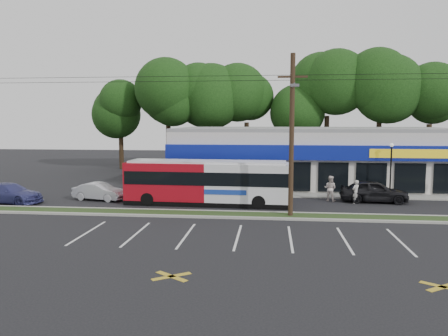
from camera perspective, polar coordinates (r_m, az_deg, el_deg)
ground at (r=26.69m, az=2.25°, el=-6.74°), size 120.00×120.00×0.00m
grass_strip at (r=27.65m, az=2.39°, el=-6.15°), size 40.00×1.60×0.12m
curb_south at (r=26.82m, az=2.27°, el=-6.52°), size 40.00×0.25×0.14m
curb_north at (r=28.48m, az=2.51°, el=-5.77°), size 40.00×0.25×0.14m
sidewalk at (r=35.60m, az=11.33°, el=-3.49°), size 32.00×2.20×0.10m
strip_mall at (r=42.16m, az=11.25°, el=1.58°), size 25.00×12.55×5.30m
utility_pole at (r=26.90m, az=8.49°, el=4.94°), size 50.00×2.77×10.00m
lamp_post at (r=36.11m, az=20.98°, el=0.55°), size 0.30×0.30×4.25m
tree_line at (r=52.05m, az=8.75°, el=8.84°), size 46.76×6.76×11.83m
metrobus at (r=31.08m, az=-2.18°, el=-1.76°), size 11.80×2.90×3.15m
car_dark at (r=33.92m, az=18.99°, el=-2.86°), size 4.94×2.22×1.65m
car_silver at (r=34.22m, az=-15.98°, el=-2.97°), size 4.19×2.18×1.31m
car_blue at (r=35.39m, az=-26.22°, el=-2.97°), size 5.22×2.75×1.44m
pedestrian_a at (r=32.93m, az=16.84°, el=-3.00°), size 0.74×0.70×1.71m
pedestrian_b at (r=33.42m, az=13.70°, el=-2.61°), size 1.15×1.07×1.90m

